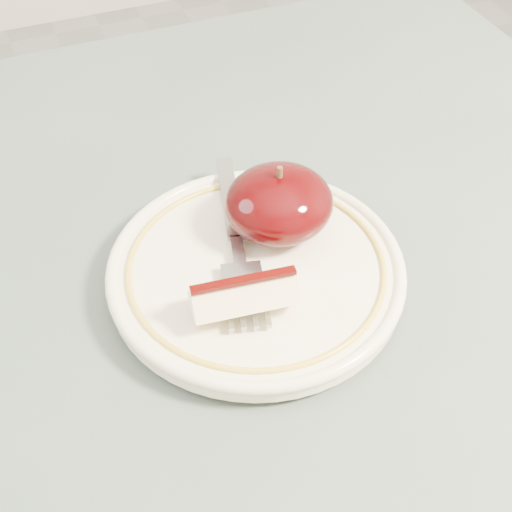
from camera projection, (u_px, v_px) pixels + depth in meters
name	position (u px, v px, depth m)	size (l,w,h in m)	color
table	(191.00, 481.00, 0.49)	(0.90, 0.90, 0.75)	brown
plate	(256.00, 270.00, 0.49)	(0.20, 0.20, 0.02)	white
apple_half	(279.00, 203.00, 0.49)	(0.08, 0.07, 0.06)	black
apple_wedge	(244.00, 297.00, 0.44)	(0.07, 0.04, 0.03)	beige
fork	(236.00, 239.00, 0.49)	(0.06, 0.17, 0.00)	gray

